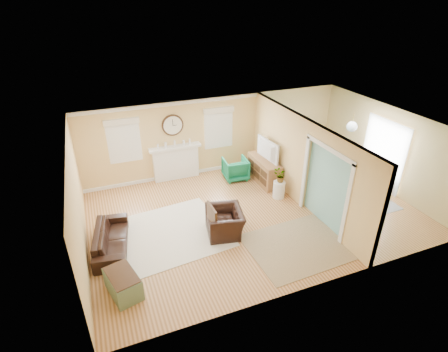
# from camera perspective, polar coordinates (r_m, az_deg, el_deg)

# --- Properties ---
(floor) EXTENTS (9.00, 9.00, 0.00)m
(floor) POSITION_cam_1_polar(r_m,az_deg,el_deg) (10.08, 4.89, -6.00)
(floor) COLOR brown
(floor) RESTS_ON ground
(wall_back) EXTENTS (9.00, 0.02, 2.60)m
(wall_back) POSITION_cam_1_polar(r_m,az_deg,el_deg) (11.93, -1.21, 6.75)
(wall_back) COLOR #E9C170
(wall_back) RESTS_ON ground
(wall_front) EXTENTS (9.00, 0.02, 2.60)m
(wall_front) POSITION_cam_1_polar(r_m,az_deg,el_deg) (7.29, 15.82, -9.57)
(wall_front) COLOR #E9C170
(wall_front) RESTS_ON ground
(wall_left) EXTENTS (0.02, 6.00, 2.60)m
(wall_left) POSITION_cam_1_polar(r_m,az_deg,el_deg) (8.61, -22.82, -4.53)
(wall_left) COLOR #E9C170
(wall_left) RESTS_ON ground
(wall_right) EXTENTS (0.02, 6.00, 2.60)m
(wall_right) POSITION_cam_1_polar(r_m,az_deg,el_deg) (11.99, 24.93, 4.17)
(wall_right) COLOR #E9C170
(wall_right) RESTS_ON ground
(ceiling) EXTENTS (9.00, 6.00, 0.02)m
(ceiling) POSITION_cam_1_polar(r_m,az_deg,el_deg) (8.90, 5.57, 8.04)
(ceiling) COLOR white
(ceiling) RESTS_ON wall_back
(partition) EXTENTS (0.17, 6.00, 2.60)m
(partition) POSITION_cam_1_polar(r_m,az_deg,el_deg) (10.31, 12.08, 2.94)
(partition) COLOR #E9C170
(partition) RESTS_ON ground
(fireplace) EXTENTS (1.70, 0.30, 1.17)m
(fireplace) POSITION_cam_1_polar(r_m,az_deg,el_deg) (11.70, -7.87, 2.30)
(fireplace) COLOR white
(fireplace) RESTS_ON ground
(wall_clock) EXTENTS (0.70, 0.07, 0.70)m
(wall_clock) POSITION_cam_1_polar(r_m,az_deg,el_deg) (11.30, -8.39, 8.22)
(wall_clock) COLOR #3E2615
(wall_clock) RESTS_ON wall_back
(window_left) EXTENTS (1.05, 0.13, 1.42)m
(window_left) POSITION_cam_1_polar(r_m,az_deg,el_deg) (11.14, -16.09, 6.04)
(window_left) COLOR white
(window_left) RESTS_ON wall_back
(window_right) EXTENTS (1.05, 0.13, 1.42)m
(window_right) POSITION_cam_1_polar(r_m,az_deg,el_deg) (11.78, -0.92, 8.34)
(window_right) COLOR white
(window_right) RESTS_ON wall_back
(french_doors) EXTENTS (0.06, 1.70, 2.20)m
(french_doors) POSITION_cam_1_polar(r_m,az_deg,el_deg) (12.03, 24.59, 3.28)
(french_doors) COLOR white
(french_doors) RESTS_ON ground
(pendant) EXTENTS (0.30, 0.30, 0.55)m
(pendant) POSITION_cam_1_polar(r_m,az_deg,el_deg) (10.67, 20.15, 7.59)
(pendant) COLOR gold
(pendant) RESTS_ON ceiling
(rug_cream) EXTENTS (3.17, 2.82, 0.02)m
(rug_cream) POSITION_cam_1_polar(r_m,az_deg,el_deg) (9.34, -9.23, -9.33)
(rug_cream) COLOR #ECE6CB
(rug_cream) RESTS_ON floor
(rug_jute) EXTENTS (2.50, 2.07, 0.01)m
(rug_jute) POSITION_cam_1_polar(r_m,az_deg,el_deg) (9.03, 11.93, -11.11)
(rug_jute) COLOR tan
(rug_jute) RESTS_ON floor
(rug_grey) EXTENTS (2.30, 2.87, 0.01)m
(rug_grey) POSITION_cam_1_polar(r_m,az_deg,el_deg) (11.55, 18.39, -2.67)
(rug_grey) COLOR gray
(rug_grey) RESTS_ON floor
(sofa) EXTENTS (1.03, 1.98, 0.55)m
(sofa) POSITION_cam_1_polar(r_m,az_deg,el_deg) (9.06, -17.94, -9.75)
(sofa) COLOR black
(sofa) RESTS_ON floor
(eames_chair) EXTENTS (1.09, 1.19, 0.67)m
(eames_chair) POSITION_cam_1_polar(r_m,az_deg,el_deg) (9.09, 0.14, -7.49)
(eames_chair) COLOR black
(eames_chair) RESTS_ON floor
(green_chair) EXTENTS (0.83, 0.85, 0.72)m
(green_chair) POSITION_cam_1_polar(r_m,az_deg,el_deg) (11.68, 1.87, 1.20)
(green_chair) COLOR #0B6643
(green_chair) RESTS_ON floor
(trunk) EXTENTS (0.74, 0.98, 0.51)m
(trunk) POSITION_cam_1_polar(r_m,az_deg,el_deg) (7.85, -16.16, -16.52)
(trunk) COLOR slate
(trunk) RESTS_ON floor
(credenza) EXTENTS (0.52, 1.52, 0.80)m
(credenza) POSITION_cam_1_polar(r_m,az_deg,el_deg) (11.53, 6.54, 0.89)
(credenza) COLOR #96633E
(credenza) RESTS_ON floor
(tv) EXTENTS (0.25, 1.17, 0.67)m
(tv) POSITION_cam_1_polar(r_m,az_deg,el_deg) (11.21, 6.66, 4.22)
(tv) COLOR black
(tv) RESTS_ON credenza
(garden_stool) EXTENTS (0.36, 0.36, 0.53)m
(garden_stool) POSITION_cam_1_polar(r_m,az_deg,el_deg) (10.76, 8.96, -2.21)
(garden_stool) COLOR white
(garden_stool) RESTS_ON floor
(potted_plant) EXTENTS (0.40, 0.36, 0.40)m
(potted_plant) POSITION_cam_1_polar(r_m,az_deg,el_deg) (10.54, 9.14, -0.01)
(potted_plant) COLOR #337F33
(potted_plant) RESTS_ON garden_stool
(dining_table) EXTENTS (1.37, 2.04, 0.66)m
(dining_table) POSITION_cam_1_polar(r_m,az_deg,el_deg) (11.39, 18.63, -1.26)
(dining_table) COLOR #3E2615
(dining_table) RESTS_ON floor
(dining_chair_n) EXTENTS (0.49, 0.49, 1.04)m
(dining_chair_n) POSITION_cam_1_polar(r_m,az_deg,el_deg) (12.04, 15.63, 2.33)
(dining_chair_n) COLOR gray
(dining_chair_n) RESTS_ON floor
(dining_chair_s) EXTENTS (0.48, 0.48, 0.97)m
(dining_chair_s) POSITION_cam_1_polar(r_m,az_deg,el_deg) (10.51, 22.43, -3.05)
(dining_chair_s) COLOR gray
(dining_chair_s) RESTS_ON floor
(dining_chair_w) EXTENTS (0.53, 0.53, 1.03)m
(dining_chair_w) POSITION_cam_1_polar(r_m,az_deg,el_deg) (10.90, 16.08, -0.56)
(dining_chair_w) COLOR white
(dining_chair_w) RESTS_ON floor
(dining_chair_e) EXTENTS (0.46, 0.46, 1.01)m
(dining_chair_e) POSITION_cam_1_polar(r_m,az_deg,el_deg) (11.77, 21.48, 0.63)
(dining_chair_e) COLOR gray
(dining_chair_e) RESTS_ON floor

